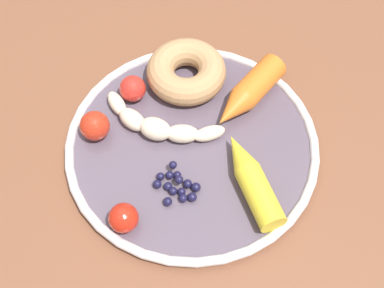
% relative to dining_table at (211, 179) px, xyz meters
% --- Properties ---
extents(dining_table, '(1.24, 0.78, 0.75)m').
position_rel_dining_table_xyz_m(dining_table, '(0.00, 0.00, 0.00)').
color(dining_table, brown).
rests_on(dining_table, ground_plane).
extents(plate, '(0.33, 0.33, 0.02)m').
position_rel_dining_table_xyz_m(plate, '(-0.03, -0.01, 0.10)').
color(plate, '#554958').
rests_on(plate, dining_table).
extents(banana, '(0.18, 0.08, 0.03)m').
position_rel_dining_table_xyz_m(banana, '(-0.08, 0.01, 0.11)').
color(banana, beige).
rests_on(banana, plate).
extents(carrot_orange, '(0.10, 0.13, 0.04)m').
position_rel_dining_table_xyz_m(carrot_orange, '(0.04, 0.07, 0.12)').
color(carrot_orange, orange).
rests_on(carrot_orange, plate).
extents(carrot_yellow, '(0.10, 0.13, 0.03)m').
position_rel_dining_table_xyz_m(carrot_yellow, '(0.05, -0.05, 0.12)').
color(carrot_yellow, yellow).
rests_on(carrot_yellow, plate).
extents(donut, '(0.14, 0.14, 0.04)m').
position_rel_dining_table_xyz_m(donut, '(-0.05, 0.10, 0.12)').
color(donut, tan).
rests_on(donut, plate).
extents(blueberry_pile, '(0.06, 0.06, 0.02)m').
position_rel_dining_table_xyz_m(blueberry_pile, '(-0.04, -0.07, 0.11)').
color(blueberry_pile, '#191638').
rests_on(blueberry_pile, plate).
extents(tomato_near, '(0.04, 0.04, 0.04)m').
position_rel_dining_table_xyz_m(tomato_near, '(-0.15, -0.01, 0.12)').
color(tomato_near, red).
rests_on(tomato_near, plate).
extents(tomato_mid, '(0.04, 0.04, 0.04)m').
position_rel_dining_table_xyz_m(tomato_mid, '(-0.09, -0.13, 0.12)').
color(tomato_mid, red).
rests_on(tomato_mid, plate).
extents(tomato_far, '(0.04, 0.04, 0.04)m').
position_rel_dining_table_xyz_m(tomato_far, '(-0.12, 0.06, 0.12)').
color(tomato_far, red).
rests_on(tomato_far, plate).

